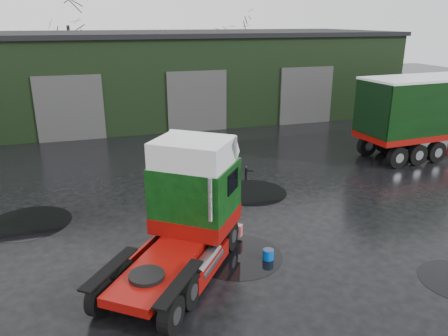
% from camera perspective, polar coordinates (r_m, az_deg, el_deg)
% --- Properties ---
extents(ground, '(100.00, 100.00, 0.00)m').
position_cam_1_polar(ground, '(16.46, 1.73, -6.92)').
color(ground, black).
extents(warehouse, '(32.40, 12.40, 6.30)m').
position_cam_1_polar(warehouse, '(34.92, -6.01, 12.16)').
color(warehouse, black).
rests_on(warehouse, ground).
extents(hero_tractor, '(5.78, 6.46, 3.81)m').
position_cam_1_polar(hero_tractor, '(12.33, -6.92, -6.50)').
color(hero_tractor, '#0A340D').
rests_on(hero_tractor, ground).
extents(wash_bucket, '(0.39, 0.39, 0.33)m').
position_cam_1_polar(wash_bucket, '(14.02, 5.79, -11.17)').
color(wash_bucket, '#0847B8').
rests_on(wash_bucket, ground).
extents(tree_back_a, '(4.40, 4.40, 9.50)m').
position_cam_1_polar(tree_back_a, '(44.07, -19.45, 14.69)').
color(tree_back_a, black).
rests_on(tree_back_a, ground).
extents(tree_back_b, '(4.40, 4.40, 7.50)m').
position_cam_1_polar(tree_back_b, '(46.57, 1.36, 14.64)').
color(tree_back_b, black).
rests_on(tree_back_b, ground).
extents(puddle_0, '(2.90, 2.90, 0.01)m').
position_cam_1_polar(puddle_0, '(14.20, 1.74, -11.39)').
color(puddle_0, black).
rests_on(puddle_0, ground).
extents(puddle_1, '(3.07, 3.07, 0.01)m').
position_cam_1_polar(puddle_1, '(19.10, 3.60, -3.18)').
color(puddle_1, black).
rests_on(puddle_1, ground).
extents(puddle_2, '(3.10, 3.10, 0.01)m').
position_cam_1_polar(puddle_2, '(17.84, -24.20, -6.56)').
color(puddle_2, black).
rests_on(puddle_2, ground).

